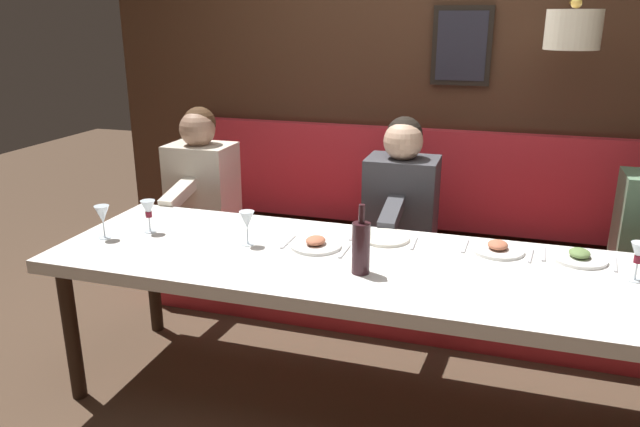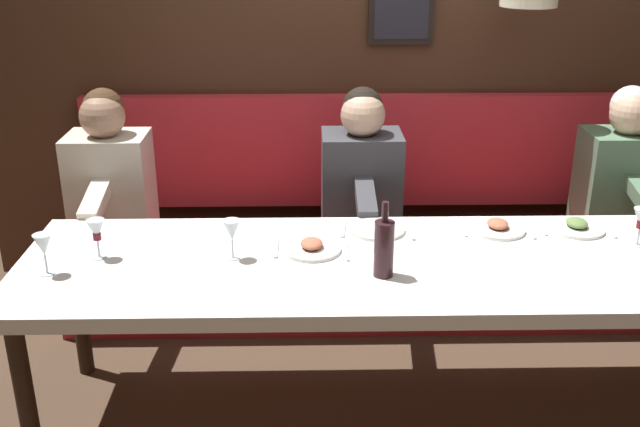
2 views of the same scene
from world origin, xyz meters
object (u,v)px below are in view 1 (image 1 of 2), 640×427
wine_glass_0 (639,254)px  diner_middle (201,175)px  diner_near (401,192)px  wine_bottle (361,247)px  wine_glass_1 (247,221)px  dining_table (374,274)px  wine_glass_2 (148,210)px  wine_glass_3 (102,215)px

wine_glass_0 → diner_middle: bearing=72.1°
diner_middle → wine_glass_0: size_ratio=4.82×
diner_near → wine_bottle: (-1.02, -0.01, 0.04)m
wine_glass_0 → wine_glass_1: size_ratio=1.00×
dining_table → diner_near: diner_near is taller
diner_near → wine_bottle: 1.02m
diner_middle → wine_glass_1: 1.10m
dining_table → diner_middle: size_ratio=3.71×
diner_middle → wine_glass_2: diner_middle is taller
wine_glass_2 → wine_glass_0: bearing=-88.0°
diner_near → dining_table: bearing=-177.5°
wine_bottle → dining_table: bearing=-11.6°
diner_near → diner_middle: bearing=90.0°
wine_glass_2 → diner_middle: bearing=10.7°
dining_table → wine_glass_0: size_ratio=17.91×
diner_middle → wine_glass_1: (-0.86, -0.69, 0.04)m
dining_table → wine_glass_2: 1.16m
wine_glass_0 → wine_glass_3: (-0.22, 2.37, 0.00)m
diner_near → wine_glass_0: (-0.77, -1.10, 0.04)m
wine_glass_0 → wine_bottle: wine_bottle is taller
dining_table → wine_bottle: wine_bottle is taller
dining_table → diner_middle: 1.58m
wine_glass_0 → dining_table: bearing=96.3°
wine_glass_2 → wine_glass_3: 0.22m
diner_near → wine_glass_0: bearing=-125.0°
dining_table → wine_glass_2: wine_glass_2 is taller
dining_table → wine_glass_0: bearing=-83.7°
dining_table → wine_glass_3: size_ratio=17.91×
wine_glass_0 → wine_glass_2: 2.21m
wine_glass_0 → wine_glass_1: 1.67m
wine_glass_2 → wine_glass_3: size_ratio=1.00×
dining_table → wine_bottle: size_ratio=9.79×
wine_glass_1 → wine_glass_3: bearing=100.3°
diner_middle → wine_glass_3: size_ratio=4.82×
diner_near → wine_glass_1: size_ratio=4.82×
diner_middle → wine_glass_3: bearing=179.8°
diner_middle → diner_near: bearing=-90.0°
diner_near → wine_bottle: size_ratio=2.64×
wine_glass_3 → wine_bottle: (-0.04, -1.28, -0.00)m
diner_near → wine_glass_2: (-0.84, 1.11, 0.04)m
wine_glass_0 → wine_bottle: size_ratio=0.55×
diner_near → wine_glass_3: diner_near is taller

